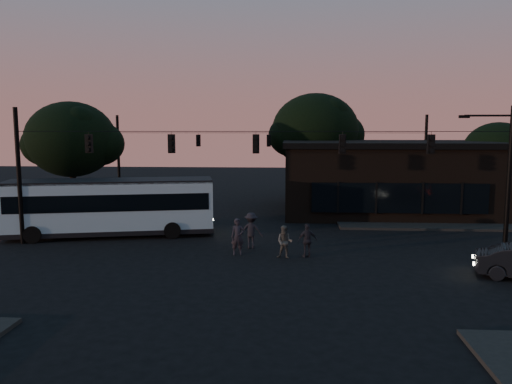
# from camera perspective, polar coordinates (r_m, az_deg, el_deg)

# --- Properties ---
(ground) EXTENTS (120.00, 120.00, 0.00)m
(ground) POSITION_cam_1_polar(r_m,az_deg,el_deg) (23.17, -0.67, -8.64)
(ground) COLOR black
(ground) RESTS_ON ground
(sidewalk_far_right) EXTENTS (14.00, 10.00, 0.15)m
(sidewalk_far_right) POSITION_cam_1_polar(r_m,az_deg,el_deg) (38.15, 19.38, -2.63)
(sidewalk_far_right) COLOR black
(sidewalk_far_right) RESTS_ON ground
(sidewalk_far_left) EXTENTS (14.00, 10.00, 0.15)m
(sidewalk_far_left) POSITION_cam_1_polar(r_m,az_deg,el_deg) (39.99, -19.44, -2.19)
(sidewalk_far_left) COLOR black
(sidewalk_far_left) RESTS_ON ground
(building) EXTENTS (15.40, 10.41, 5.40)m
(building) POSITION_cam_1_polar(r_m,az_deg,el_deg) (39.04, 14.52, 1.67)
(building) COLOR black
(building) RESTS_ON ground
(tree_behind) EXTENTS (7.60, 7.60, 9.43)m
(tree_behind) POSITION_cam_1_polar(r_m,az_deg,el_deg) (44.27, 6.80, 6.99)
(tree_behind) COLOR black
(tree_behind) RESTS_ON ground
(tree_right) EXTENTS (5.20, 5.20, 6.86)m
(tree_right) POSITION_cam_1_polar(r_m,az_deg,el_deg) (43.40, 25.89, 4.26)
(tree_right) COLOR black
(tree_right) RESTS_ON ground
(tree_left) EXTENTS (6.40, 6.40, 8.30)m
(tree_left) POSITION_cam_1_polar(r_m,az_deg,el_deg) (38.59, -20.37, 5.64)
(tree_left) COLOR black
(tree_left) RESTS_ON ground
(signal_rig_near) EXTENTS (26.24, 0.30, 7.50)m
(signal_rig_near) POSITION_cam_1_polar(r_m,az_deg,el_deg) (26.34, -0.00, 3.13)
(signal_rig_near) COLOR black
(signal_rig_near) RESTS_ON ground
(signal_rig_far) EXTENTS (26.24, 0.30, 7.50)m
(signal_rig_far) POSITION_cam_1_polar(r_m,az_deg,el_deg) (42.30, 1.46, 4.34)
(signal_rig_far) COLOR black
(signal_rig_far) RESTS_ON ground
(bus) EXTENTS (12.25, 5.28, 3.36)m
(bus) POSITION_cam_1_polar(r_m,az_deg,el_deg) (30.72, -16.20, -1.38)
(bus) COLOR #A3C1CF
(bus) RESTS_ON ground
(pedestrian_a) EXTENTS (0.74, 0.54, 1.86)m
(pedestrian_a) POSITION_cam_1_polar(r_m,az_deg,el_deg) (25.26, -2.10, -5.13)
(pedestrian_a) COLOR black
(pedestrian_a) RESTS_ON ground
(pedestrian_b) EXTENTS (0.90, 0.77, 1.63)m
(pedestrian_b) POSITION_cam_1_polar(r_m,az_deg,el_deg) (24.65, 3.30, -5.72)
(pedestrian_b) COLOR #4E4C47
(pedestrian_b) RESTS_ON ground
(pedestrian_c) EXTENTS (1.07, 0.67, 1.69)m
(pedestrian_c) POSITION_cam_1_polar(r_m,az_deg,el_deg) (24.92, 5.89, -5.53)
(pedestrian_c) COLOR #23222A
(pedestrian_c) RESTS_ON ground
(pedestrian_d) EXTENTS (1.27, 0.77, 1.92)m
(pedestrian_d) POSITION_cam_1_polar(r_m,az_deg,el_deg) (26.62, -0.54, -4.41)
(pedestrian_d) COLOR black
(pedestrian_d) RESTS_ON ground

